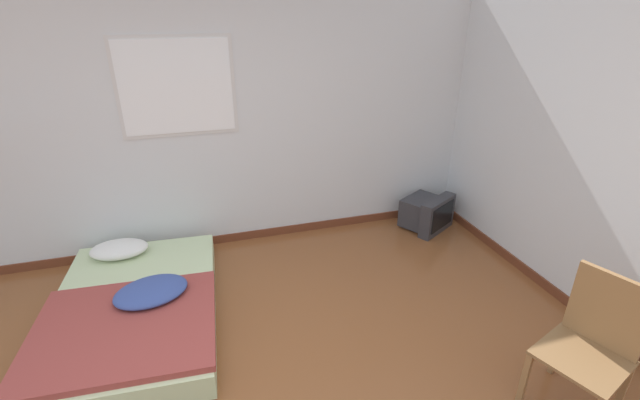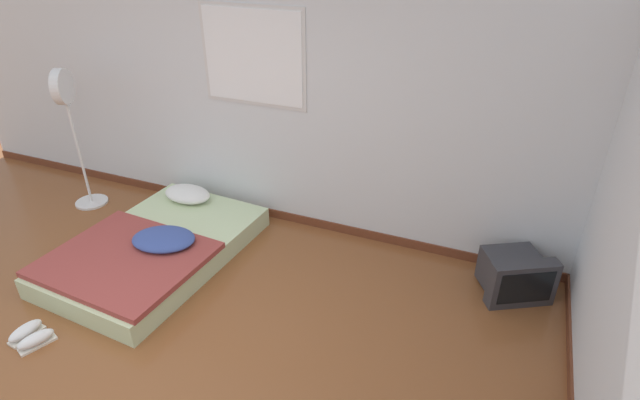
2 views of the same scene
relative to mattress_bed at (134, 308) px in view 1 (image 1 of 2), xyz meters
The scene contains 4 objects.
wall_back 1.76m from the mattress_bed, 58.82° to the left, with size 8.14×0.08×2.60m.
mattress_bed is the anchor object (origin of this frame).
crt_tv 3.19m from the mattress_bed, 13.67° to the left, with size 0.65×0.63×0.40m.
wooden_chair 3.31m from the mattress_bed, 30.45° to the right, with size 0.58×0.58×0.92m.
Camera 1 is at (-0.05, -1.73, 2.36)m, focal length 24.00 mm.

